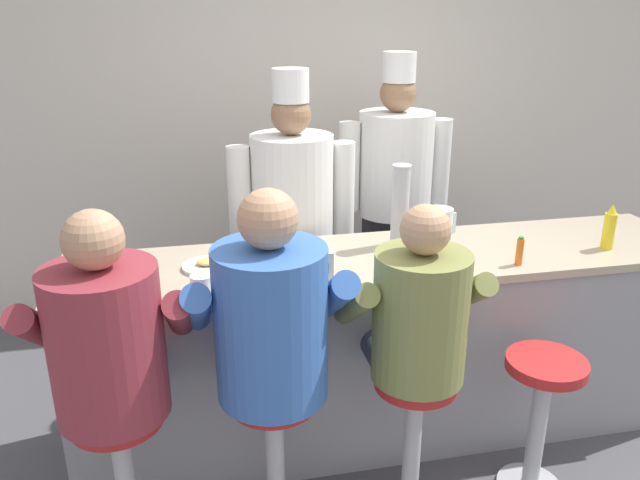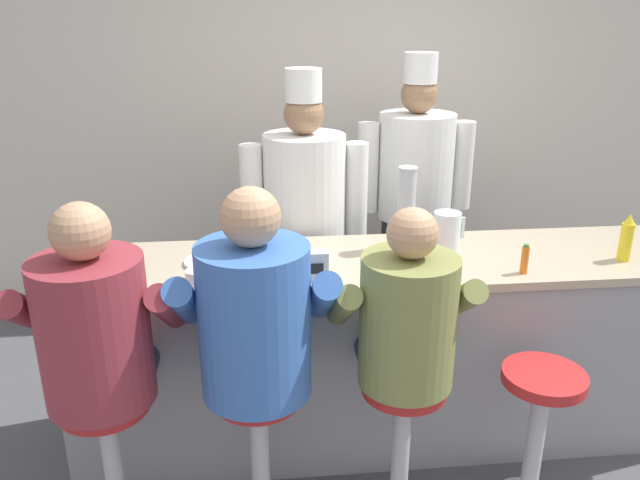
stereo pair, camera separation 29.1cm
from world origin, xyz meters
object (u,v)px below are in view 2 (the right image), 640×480
object	(u,v)px
cereal_bowl	(94,264)
napkin_dispenser_chrome	(315,266)
cup_stack_steel	(406,208)
cook_in_whites_far	(414,191)
empty_stool_round	(538,419)
cook_in_whites_near	(305,217)
mustard_bottle_yellow	(626,239)
coffee_mug_white	(198,279)
diner_seated_maroon	(98,339)
breakfast_plate	(210,261)
water_pitcher_clear	(447,230)
ketchup_bottle_red	(431,241)
hot_sauce_bottle_orange	(525,259)
diner_seated_olive	(405,330)
diner_seated_blue	(255,327)

from	to	relation	value
cereal_bowl	napkin_dispenser_chrome	size ratio (longest dim) A/B	1.28
cup_stack_steel	cook_in_whites_far	bearing A→B (deg)	73.20
cook_in_whites_far	empty_stool_round	bearing A→B (deg)	-83.51
napkin_dispenser_chrome	cook_in_whites_near	bearing A→B (deg)	88.56
mustard_bottle_yellow	coffee_mug_white	bearing A→B (deg)	-176.91
diner_seated_maroon	cook_in_whites_far	distance (m)	2.26
cereal_bowl	diner_seated_maroon	distance (m)	0.60
breakfast_plate	cereal_bowl	size ratio (longest dim) A/B	1.43
cup_stack_steel	cook_in_whites_near	distance (m)	0.70
water_pitcher_clear	cereal_bowl	distance (m)	1.72
ketchup_bottle_red	cup_stack_steel	distance (m)	0.24
hot_sauce_bottle_orange	mustard_bottle_yellow	bearing A→B (deg)	10.93
cup_stack_steel	empty_stool_round	xyz separation A→B (m)	(0.45, -0.73, -0.74)
cup_stack_steel	diner_seated_olive	bearing A→B (deg)	-102.40
diner_seated_olive	cook_in_whites_near	xyz separation A→B (m)	(-0.31, 1.19, 0.10)
mustard_bottle_yellow	diner_seated_olive	distance (m)	1.26
breakfast_plate	napkin_dispenser_chrome	distance (m)	0.54
cook_in_whites_near	cook_in_whites_far	world-z (taller)	cook_in_whites_far
cook_in_whites_near	mustard_bottle_yellow	bearing A→B (deg)	-27.08
water_pitcher_clear	diner_seated_maroon	bearing A→B (deg)	-156.21
napkin_dispenser_chrome	diner_seated_maroon	distance (m)	0.95
empty_stool_round	hot_sauce_bottle_orange	bearing A→B (deg)	86.42
mustard_bottle_yellow	diner_seated_maroon	bearing A→B (deg)	-169.62
cook_in_whites_near	cook_in_whites_far	distance (m)	0.83
diner_seated_blue	cook_in_whites_near	bearing A→B (deg)	76.34
mustard_bottle_yellow	diner_seated_blue	xyz separation A→B (m)	(-1.76, -0.43, -0.14)
breakfast_plate	coffee_mug_white	bearing A→B (deg)	-97.22
ketchup_bottle_red	empty_stool_round	distance (m)	0.91
water_pitcher_clear	coffee_mug_white	bearing A→B (deg)	-163.17
cup_stack_steel	cook_in_whites_near	world-z (taller)	cook_in_whites_near
ketchup_bottle_red	napkin_dispenser_chrome	distance (m)	0.58
diner_seated_maroon	empty_stool_round	size ratio (longest dim) A/B	2.15
ketchup_bottle_red	diner_seated_olive	bearing A→B (deg)	-114.60
coffee_mug_white	diner_seated_blue	size ratio (longest dim) A/B	0.09
hot_sauce_bottle_orange	ketchup_bottle_red	bearing A→B (deg)	156.90
water_pitcher_clear	cereal_bowl	bearing A→B (deg)	-176.21
water_pitcher_clear	diner_seated_olive	xyz separation A→B (m)	(-0.37, -0.69, -0.17)
water_pitcher_clear	diner_seated_olive	world-z (taller)	diner_seated_olive
mustard_bottle_yellow	hot_sauce_bottle_orange	world-z (taller)	mustard_bottle_yellow
breakfast_plate	empty_stool_round	bearing A→B (deg)	-23.91
ketchup_bottle_red	water_pitcher_clear	bearing A→B (deg)	54.53
diner_seated_olive	ketchup_bottle_red	bearing A→B (deg)	65.40
cook_in_whites_far	mustard_bottle_yellow	bearing A→B (deg)	-56.74
water_pitcher_clear	cook_in_whites_near	world-z (taller)	cook_in_whites_near
breakfast_plate	coffee_mug_white	world-z (taller)	coffee_mug_white
hot_sauce_bottle_orange	cook_in_whites_near	distance (m)	1.27
water_pitcher_clear	empty_stool_round	world-z (taller)	water_pitcher_clear
ketchup_bottle_red	breakfast_plate	size ratio (longest dim) A/B	0.97
empty_stool_round	diner_seated_olive	bearing A→B (deg)	176.94
diner_seated_maroon	diner_seated_olive	bearing A→B (deg)	-0.15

